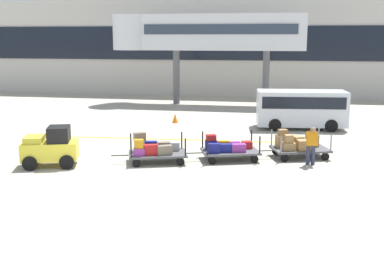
{
  "coord_description": "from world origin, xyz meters",
  "views": [
    {
      "loc": [
        6.3,
        -14.92,
        5.0
      ],
      "look_at": [
        3.06,
        3.43,
        1.45
      ],
      "focal_mm": 44.14,
      "sensor_mm": 36.0,
      "label": 1
    }
  ],
  "objects_px": {
    "shuttle_van": "(301,106)",
    "baggage_cart_tail": "(297,145)",
    "safety_cone_far": "(175,118)",
    "baggage_tug": "(51,147)",
    "baggage_handler": "(312,144)",
    "baggage_cart_middle": "(228,148)",
    "baggage_cart_lead": "(154,150)",
    "safety_cone_near": "(48,132)"
  },
  "relations": [
    {
      "from": "shuttle_van",
      "to": "baggage_cart_tail",
      "type": "bearing_deg",
      "value": -93.87
    },
    {
      "from": "baggage_cart_tail",
      "to": "safety_cone_far",
      "type": "height_order",
      "value": "baggage_cart_tail"
    },
    {
      "from": "baggage_tug",
      "to": "baggage_handler",
      "type": "relative_size",
      "value": 1.49
    },
    {
      "from": "baggage_cart_middle",
      "to": "baggage_cart_tail",
      "type": "bearing_deg",
      "value": 18.38
    },
    {
      "from": "shuttle_van",
      "to": "baggage_cart_lead",
      "type": "bearing_deg",
      "value": -126.15
    },
    {
      "from": "baggage_cart_lead",
      "to": "safety_cone_far",
      "type": "relative_size",
      "value": 5.6
    },
    {
      "from": "baggage_tug",
      "to": "safety_cone_far",
      "type": "bearing_deg",
      "value": 74.64
    },
    {
      "from": "baggage_cart_lead",
      "to": "baggage_cart_middle",
      "type": "height_order",
      "value": "baggage_cart_lead"
    },
    {
      "from": "baggage_cart_lead",
      "to": "safety_cone_near",
      "type": "xyz_separation_m",
      "value": [
        -6.52,
        3.75,
        -0.26
      ]
    },
    {
      "from": "shuttle_van",
      "to": "safety_cone_far",
      "type": "xyz_separation_m",
      "value": [
        -7.22,
        0.49,
        -0.96
      ]
    },
    {
      "from": "baggage_tug",
      "to": "baggage_cart_lead",
      "type": "distance_m",
      "value": 4.04
    },
    {
      "from": "baggage_cart_lead",
      "to": "safety_cone_near",
      "type": "relative_size",
      "value": 5.6
    },
    {
      "from": "baggage_cart_tail",
      "to": "baggage_handler",
      "type": "relative_size",
      "value": 1.97
    },
    {
      "from": "baggage_tug",
      "to": "baggage_cart_middle",
      "type": "distance_m",
      "value": 7.08
    },
    {
      "from": "baggage_cart_tail",
      "to": "baggage_handler",
      "type": "distance_m",
      "value": 1.32
    },
    {
      "from": "baggage_cart_lead",
      "to": "baggage_handler",
      "type": "xyz_separation_m",
      "value": [
        6.21,
        0.68,
        0.34
      ]
    },
    {
      "from": "baggage_tug",
      "to": "baggage_cart_tail",
      "type": "height_order",
      "value": "baggage_tug"
    },
    {
      "from": "baggage_cart_tail",
      "to": "baggage_handler",
      "type": "xyz_separation_m",
      "value": [
        0.48,
        -1.19,
        0.32
      ]
    },
    {
      "from": "baggage_handler",
      "to": "safety_cone_near",
      "type": "height_order",
      "value": "baggage_handler"
    },
    {
      "from": "baggage_cart_middle",
      "to": "safety_cone_near",
      "type": "xyz_separation_m",
      "value": [
        -9.42,
        2.82,
        -0.21
      ]
    },
    {
      "from": "baggage_cart_tail",
      "to": "shuttle_van",
      "type": "distance_m",
      "value": 6.63
    },
    {
      "from": "baggage_handler",
      "to": "safety_cone_far",
      "type": "distance_m",
      "value": 11.0
    },
    {
      "from": "baggage_handler",
      "to": "shuttle_van",
      "type": "relative_size",
      "value": 0.31
    },
    {
      "from": "shuttle_van",
      "to": "safety_cone_far",
      "type": "height_order",
      "value": "shuttle_van"
    },
    {
      "from": "baggage_tug",
      "to": "safety_cone_far",
      "type": "xyz_separation_m",
      "value": [
        2.79,
        10.17,
        -0.48
      ]
    },
    {
      "from": "baggage_cart_middle",
      "to": "shuttle_van",
      "type": "xyz_separation_m",
      "value": [
        3.28,
        7.52,
        0.75
      ]
    },
    {
      "from": "baggage_cart_lead",
      "to": "baggage_handler",
      "type": "relative_size",
      "value": 1.97
    },
    {
      "from": "baggage_cart_middle",
      "to": "safety_cone_far",
      "type": "relative_size",
      "value": 5.6
    },
    {
      "from": "baggage_cart_lead",
      "to": "baggage_cart_middle",
      "type": "relative_size",
      "value": 1.0
    },
    {
      "from": "shuttle_van",
      "to": "safety_cone_near",
      "type": "height_order",
      "value": "shuttle_van"
    },
    {
      "from": "baggage_tug",
      "to": "shuttle_van",
      "type": "height_order",
      "value": "shuttle_van"
    },
    {
      "from": "baggage_cart_middle",
      "to": "baggage_cart_tail",
      "type": "distance_m",
      "value": 2.99
    },
    {
      "from": "shuttle_van",
      "to": "baggage_cart_middle",
      "type": "bearing_deg",
      "value": -113.56
    },
    {
      "from": "safety_cone_far",
      "to": "baggage_cart_middle",
      "type": "bearing_deg",
      "value": -63.79
    },
    {
      "from": "baggage_cart_middle",
      "to": "shuttle_van",
      "type": "distance_m",
      "value": 8.23
    },
    {
      "from": "baggage_cart_middle",
      "to": "shuttle_van",
      "type": "relative_size",
      "value": 0.62
    },
    {
      "from": "safety_cone_far",
      "to": "baggage_handler",
      "type": "bearing_deg",
      "value": -48.68
    },
    {
      "from": "baggage_handler",
      "to": "shuttle_van",
      "type": "distance_m",
      "value": 7.77
    },
    {
      "from": "shuttle_van",
      "to": "safety_cone_far",
      "type": "distance_m",
      "value": 7.3
    },
    {
      "from": "baggage_cart_middle",
      "to": "safety_cone_near",
      "type": "relative_size",
      "value": 5.6
    },
    {
      "from": "baggage_cart_tail",
      "to": "baggage_cart_lead",
      "type": "bearing_deg",
      "value": -161.9
    },
    {
      "from": "baggage_cart_lead",
      "to": "baggage_cart_middle",
      "type": "bearing_deg",
      "value": 17.82
    }
  ]
}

